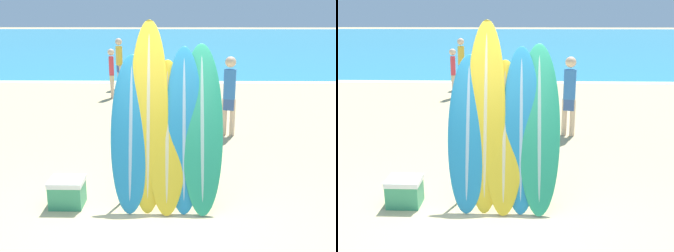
# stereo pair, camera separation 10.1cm
# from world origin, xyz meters

# --- Properties ---
(ground_plane) EXTENTS (160.00, 160.00, 0.00)m
(ground_plane) POSITION_xyz_m (0.00, 0.00, 0.00)
(ground_plane) COLOR tan
(ocean_water) EXTENTS (120.00, 60.00, 0.01)m
(ocean_water) POSITION_xyz_m (0.00, 40.14, 0.00)
(ocean_water) COLOR teal
(ocean_water) RESTS_ON ground_plane
(surfboard_rack) EXTENTS (1.32, 0.04, 0.89)m
(surfboard_rack) POSITION_xyz_m (0.24, 0.53, 0.48)
(surfboard_rack) COLOR #47474C
(surfboard_rack) RESTS_ON ground_plane
(surfboard_slot_0) EXTENTS (0.56, 0.86, 2.08)m
(surfboard_slot_0) POSITION_xyz_m (-0.26, 0.55, 1.04)
(surfboard_slot_0) COLOR teal
(surfboard_slot_0) RESTS_ON ground_plane
(surfboard_slot_1) EXTENTS (0.54, 0.99, 2.54)m
(surfboard_slot_1) POSITION_xyz_m (-0.02, 0.64, 1.27)
(surfboard_slot_1) COLOR yellow
(surfboard_slot_1) RESTS_ON ground_plane
(surfboard_slot_2) EXTENTS (0.54, 0.93, 1.99)m
(surfboard_slot_2) POSITION_xyz_m (0.24, 0.56, 1.00)
(surfboard_slot_2) COLOR yellow
(surfboard_slot_2) RESTS_ON ground_plane
(surfboard_slot_3) EXTENTS (0.52, 0.91, 2.18)m
(surfboard_slot_3) POSITION_xyz_m (0.47, 0.59, 1.09)
(surfboard_slot_3) COLOR teal
(surfboard_slot_3) RESTS_ON ground_plane
(surfboard_slot_4) EXTENTS (0.57, 1.05, 2.22)m
(surfboard_slot_4) POSITION_xyz_m (0.71, 0.59, 1.11)
(surfboard_slot_4) COLOR #289E70
(surfboard_slot_4) RESTS_ON ground_plane
(person_near_water) EXTENTS (0.21, 0.26, 1.57)m
(person_near_water) POSITION_xyz_m (-1.66, 7.82, 0.86)
(person_near_water) COLOR beige
(person_near_water) RESTS_ON ground_plane
(person_mid_beach) EXTENTS (0.29, 0.23, 1.74)m
(person_mid_beach) POSITION_xyz_m (1.53, 3.83, 0.95)
(person_mid_beach) COLOR beige
(person_mid_beach) RESTS_ON ground_plane
(person_far_left) EXTENTS (0.26, 0.31, 1.80)m
(person_far_left) POSITION_xyz_m (-1.64, 9.47, 0.98)
(person_far_left) COLOR beige
(person_far_left) RESTS_ON ground_plane
(person_far_right) EXTENTS (0.29, 0.31, 1.81)m
(person_far_right) POSITION_xyz_m (-0.37, 8.01, 0.99)
(person_far_right) COLOR beige
(person_far_right) RESTS_ON ground_plane
(cooler_box) EXTENTS (0.47, 0.39, 0.40)m
(cooler_box) POSITION_xyz_m (-1.16, 0.43, 0.20)
(cooler_box) COLOR #389366
(cooler_box) RESTS_ON ground_plane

